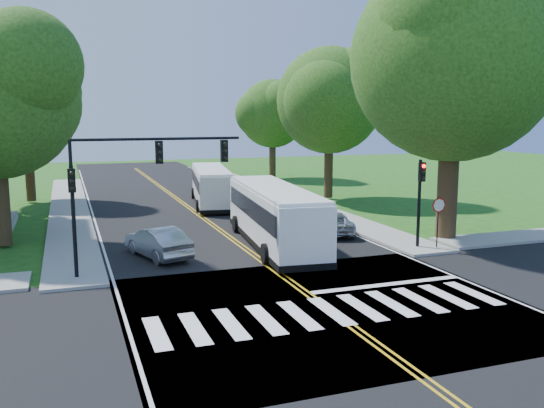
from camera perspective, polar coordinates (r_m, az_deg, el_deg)
name	(u,v)px	position (r m, az deg, el deg)	size (l,w,h in m)	color
ground	(325,307)	(20.81, 5.25, -10.11)	(140.00, 140.00, 0.00)	#1A4F13
road	(206,220)	(37.39, -6.51, -1.62)	(14.00, 96.00, 0.01)	black
cross_road	(325,307)	(20.81, 5.25, -10.10)	(60.00, 12.00, 0.01)	black
center_line	(193,211)	(41.23, -7.80, -0.66)	(0.36, 70.00, 0.01)	gold
edge_line_w	(93,216)	(40.40, -17.27, -1.17)	(0.12, 70.00, 0.01)	silver
edge_line_e	(283,206)	(43.14, 1.07, -0.16)	(0.12, 70.00, 0.01)	silver
crosswalk	(331,311)	(20.38, 5.85, -10.49)	(12.60, 3.00, 0.01)	silver
stop_bar	(387,284)	(23.74, 11.34, -7.81)	(6.60, 0.40, 0.01)	silver
sidewalk_nw	(69,210)	(43.31, -19.45, -0.55)	(2.60, 40.00, 0.15)	gray
sidewalk_ne	(287,198)	(46.43, 1.47, 0.55)	(2.60, 40.00, 0.15)	gray
tree_ne_big	(454,59)	(32.42, 17.55, 13.52)	(10.80, 10.80, 14.91)	black
tree_west_far	(26,112)	(47.87, -23.20, 8.42)	(7.60, 7.60, 10.67)	black
tree_east_mid	(330,101)	(46.32, 5.72, 10.15)	(8.40, 8.40, 11.93)	black
tree_east_far	(273,114)	(61.47, 0.05, 8.92)	(7.20, 7.20, 10.34)	black
signal_nw	(131,173)	(24.48, -13.77, 3.03)	(7.15, 0.46, 5.66)	black
signal_ne	(420,191)	(29.63, 14.47, 1.22)	(0.30, 0.46, 4.40)	black
stop_sign	(438,210)	(29.85, 16.17, -0.61)	(0.76, 0.08, 2.53)	black
bus_lead	(274,215)	(29.76, 0.20, -1.06)	(3.78, 12.08, 3.07)	white
bus_follow	(211,185)	(43.80, -6.06, 1.87)	(4.07, 11.01, 2.79)	white
hatchback	(158,242)	(27.95, -11.24, -3.74)	(1.56, 4.46, 1.47)	#ADAFB4
suv	(333,223)	(33.11, 6.02, -1.86)	(2.06, 4.48, 1.24)	silver
dark_sedan	(277,201)	(40.79, 0.48, 0.25)	(1.84, 4.53, 1.31)	black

